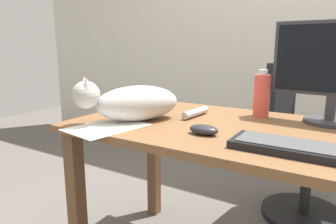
{
  "coord_description": "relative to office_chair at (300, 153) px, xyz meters",
  "views": [
    {
      "loc": [
        0.31,
        -1.15,
        1.02
      ],
      "look_at": [
        -0.3,
        -0.14,
        0.77
      ],
      "focal_mm": 32.83,
      "sensor_mm": 36.0,
      "label": 1
    }
  ],
  "objects": [
    {
      "name": "back_wall",
      "position": [
        -0.09,
        0.83,
        0.9
      ],
      "size": [
        6.0,
        0.04,
        2.6
      ],
      "primitive_type": "cube",
      "color": "beige",
      "rests_on": "ground_plane"
    },
    {
      "name": "desk",
      "position": [
        -0.09,
        -0.73,
        0.21
      ],
      "size": [
        1.46,
        0.73,
        0.71
      ],
      "color": "brown",
      "rests_on": "ground_plane"
    },
    {
      "name": "office_chair",
      "position": [
        0.0,
        0.0,
        0.0
      ],
      "size": [
        0.48,
        0.48,
        0.93
      ],
      "color": "black",
      "rests_on": "ground_plane"
    },
    {
      "name": "monitor",
      "position": [
        0.16,
        -0.48,
        0.53
      ],
      "size": [
        0.48,
        0.2,
        0.42
      ],
      "color": "#333338",
      "rests_on": "desk"
    },
    {
      "name": "keyboard",
      "position": [
        0.13,
        -0.93,
        0.32
      ],
      "size": [
        0.44,
        0.15,
        0.03
      ],
      "color": "black",
      "rests_on": "desk"
    },
    {
      "name": "cat",
      "position": [
        -0.56,
        -0.87,
        0.39
      ],
      "size": [
        0.38,
        0.51,
        0.2
      ],
      "color": "#B2ADA8",
      "rests_on": "desk"
    },
    {
      "name": "computer_mouse",
      "position": [
        -0.22,
        -0.9,
        0.32
      ],
      "size": [
        0.11,
        0.06,
        0.04
      ],
      "primitive_type": "ellipsoid",
      "color": "#232328",
      "rests_on": "desk"
    },
    {
      "name": "paper_sheet",
      "position": [
        -0.59,
        -1.01,
        0.31
      ],
      "size": [
        0.26,
        0.33,
        0.0
      ],
      "primitive_type": "cube",
      "rotation": [
        0.0,
        0.0,
        -0.18
      ],
      "color": "white",
      "rests_on": "desk"
    },
    {
      "name": "spray_bottle",
      "position": [
        -0.12,
        -0.49,
        0.4
      ],
      "size": [
        0.07,
        0.07,
        0.21
      ],
      "color": "#D84C3D",
      "rests_on": "desk"
    }
  ]
}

